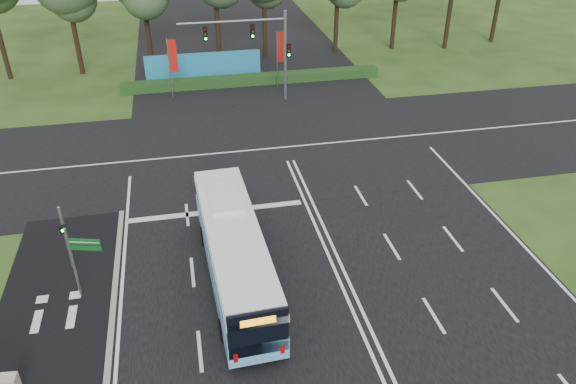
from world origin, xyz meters
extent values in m
plane|color=#294818|center=(0.00, 0.00, 0.00)|extent=(120.00, 120.00, 0.00)
cube|color=black|center=(0.00, 0.00, 0.02)|extent=(20.00, 120.00, 0.04)
cube|color=black|center=(0.00, 12.00, 0.03)|extent=(120.00, 14.00, 0.05)
cube|color=black|center=(-12.50, -3.00, 0.03)|extent=(5.00, 18.00, 0.06)
cube|color=gray|center=(-10.10, -3.00, 0.06)|extent=(0.25, 18.00, 0.12)
cube|color=#5FACDD|center=(-4.66, -0.93, 1.00)|extent=(2.77, 11.25, 1.02)
cube|color=black|center=(-4.66, -0.93, 0.53)|extent=(2.74, 11.19, 0.28)
cube|color=black|center=(-4.66, -0.93, 1.93)|extent=(2.67, 11.07, 0.88)
cube|color=white|center=(-4.66, -0.93, 2.48)|extent=(2.77, 11.25, 0.33)
cube|color=white|center=(-4.66, -0.93, 2.81)|extent=(2.70, 10.80, 0.33)
cube|color=white|center=(-4.75, 1.39, 3.09)|extent=(1.60, 2.85, 0.23)
cube|color=black|center=(-4.44, -6.45, 1.97)|extent=(2.26, 0.21, 2.05)
cube|color=orange|center=(-4.44, -6.49, 2.62)|extent=(1.30, 0.11, 0.33)
cylinder|color=black|center=(-5.87, 2.19, 0.48)|extent=(0.30, 0.98, 0.97)
cylinder|color=black|center=(-3.70, 2.27, 0.48)|extent=(0.30, 0.98, 0.97)
cylinder|color=black|center=(-5.60, -4.51, 0.48)|extent=(0.30, 0.98, 0.97)
cylinder|color=black|center=(-3.44, -4.42, 0.48)|extent=(0.30, 0.98, 0.97)
cylinder|color=gray|center=(-12.12, 1.49, 1.72)|extent=(0.14, 0.14, 3.44)
cube|color=black|center=(-12.12, 1.31, 2.36)|extent=(0.29, 0.19, 0.39)
sphere|color=#19F233|center=(-12.12, 1.21, 2.36)|extent=(0.14, 0.14, 0.14)
cylinder|color=gray|center=(-11.54, -0.69, 1.84)|extent=(0.11, 0.11, 3.69)
cube|color=#0E4E1A|center=(-10.87, -0.87, 3.04)|extent=(1.35, 0.42, 0.28)
cube|color=#0E4E1A|center=(-10.87, -0.87, 2.72)|extent=(1.35, 0.42, 0.20)
cube|color=white|center=(-10.87, -0.90, 3.04)|extent=(1.25, 0.35, 0.04)
cylinder|color=gray|center=(-6.85, 22.73, 2.42)|extent=(0.08, 0.08, 4.84)
cube|color=#AF190F|center=(-6.49, 22.67, 3.44)|extent=(0.64, 0.14, 2.58)
cylinder|color=gray|center=(1.94, 23.63, 2.32)|extent=(0.07, 0.07, 4.65)
cube|color=#AF190F|center=(2.27, 23.71, 3.30)|extent=(0.61, 0.19, 2.48)
cylinder|color=gray|center=(2.00, 20.50, 3.50)|extent=(0.24, 0.24, 7.00)
cylinder|color=gray|center=(-2.00, 20.50, 6.40)|extent=(8.00, 0.16, 0.16)
cube|color=black|center=(-0.50, 20.50, 5.60)|extent=(0.32, 0.28, 1.05)
cube|color=black|center=(-4.00, 20.50, 5.60)|extent=(0.32, 0.28, 1.05)
cube|color=black|center=(2.25, 20.50, 4.00)|extent=(0.32, 0.28, 1.05)
cube|color=#193914|center=(0.00, 24.50, 0.40)|extent=(22.00, 1.20, 0.80)
cube|color=#2287B9|center=(-4.00, 27.00, 1.10)|extent=(10.00, 0.30, 2.20)
cylinder|color=black|center=(-14.62, 30.30, 3.77)|extent=(0.44, 0.44, 7.55)
cylinder|color=black|center=(-8.47, 30.37, 3.89)|extent=(0.44, 0.44, 7.78)
cylinder|color=black|center=(-2.28, 30.18, 4.34)|extent=(0.44, 0.44, 8.68)
cylinder|color=black|center=(2.31, 31.95, 3.71)|extent=(0.44, 0.44, 7.41)
cylinder|color=black|center=(9.35, 31.91, 3.58)|extent=(0.44, 0.44, 7.16)
cylinder|color=black|center=(15.30, 31.94, 3.95)|extent=(0.44, 0.44, 7.90)
cylinder|color=black|center=(20.60, 30.94, 4.49)|extent=(0.44, 0.44, 8.97)
camera|label=1|loc=(-6.36, -21.12, 16.86)|focal=35.00mm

